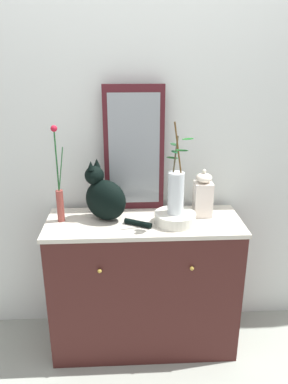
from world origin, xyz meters
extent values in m
plane|color=#969C91|center=(0.00, 0.00, 0.00)|extent=(6.00, 6.00, 0.00)
cube|color=silver|center=(0.00, 0.29, 1.30)|extent=(4.40, 0.08, 2.60)
cube|color=#411C19|center=(0.00, 0.00, 0.43)|extent=(1.13, 0.43, 0.85)
cube|color=beige|center=(0.00, 0.00, 0.86)|extent=(1.15, 0.43, 0.02)
sphere|color=#B79338|center=(-0.25, -0.22, 0.68)|extent=(0.02, 0.02, 0.02)
sphere|color=#B79338|center=(0.25, -0.22, 0.68)|extent=(0.02, 0.02, 0.02)
cube|color=#48171D|center=(-0.05, 0.20, 1.26)|extent=(0.36, 0.03, 0.76)
cube|color=gray|center=(-0.05, 0.18, 1.26)|extent=(0.30, 0.01, 0.67)
ellipsoid|color=black|center=(-0.22, 0.03, 1.00)|extent=(0.30, 0.26, 0.24)
sphere|color=black|center=(-0.28, 0.07, 1.14)|extent=(0.11, 0.11, 0.11)
cone|color=black|center=(-0.30, 0.04, 1.21)|extent=(0.04, 0.04, 0.05)
cone|color=black|center=(-0.27, 0.09, 1.21)|extent=(0.04, 0.04, 0.05)
cylinder|color=black|center=(-0.04, -0.07, 0.89)|extent=(0.16, 0.11, 0.03)
cylinder|color=brown|center=(-0.48, 0.02, 0.97)|extent=(0.04, 0.04, 0.19)
cylinder|color=#1A5021|center=(-0.48, 0.02, 1.23)|extent=(0.01, 0.01, 0.34)
sphere|color=#AE152A|center=(-0.48, 0.02, 1.42)|extent=(0.04, 0.04, 0.04)
cylinder|color=#22592B|center=(-0.46, 0.02, 1.19)|extent=(0.04, 0.01, 0.25)
cylinder|color=silver|center=(0.18, -0.04, 0.91)|extent=(0.24, 0.24, 0.06)
cylinder|color=silver|center=(0.18, -0.04, 1.06)|extent=(0.09, 0.09, 0.24)
cylinder|color=#553B1A|center=(0.19, -0.06, 1.28)|extent=(0.07, 0.04, 0.38)
ellipsoid|color=#16501E|center=(0.19, -0.10, 1.32)|extent=(0.08, 0.05, 0.01)
ellipsoid|color=#135518|center=(0.22, -0.12, 1.39)|extent=(0.08, 0.06, 0.01)
cylinder|color=#46402A|center=(0.17, -0.03, 1.23)|extent=(0.04, 0.03, 0.30)
ellipsoid|color=#1B511D|center=(0.16, 0.00, 1.26)|extent=(0.08, 0.07, 0.01)
ellipsoid|color=#154A26|center=(0.17, -0.02, 1.29)|extent=(0.06, 0.08, 0.01)
ellipsoid|color=#1D4726|center=(0.17, 0.01, 1.33)|extent=(0.05, 0.08, 0.01)
cube|color=silver|center=(0.36, 0.07, 0.98)|extent=(0.11, 0.11, 0.21)
ellipsoid|color=white|center=(0.36, 0.07, 1.11)|extent=(0.10, 0.10, 0.06)
sphere|color=silver|center=(0.36, 0.07, 1.15)|extent=(0.02, 0.02, 0.02)
camera|label=1|loc=(-0.10, -2.00, 1.79)|focal=34.88mm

